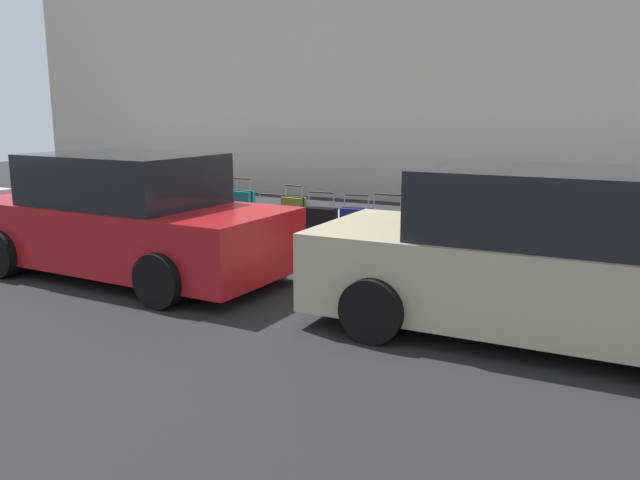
% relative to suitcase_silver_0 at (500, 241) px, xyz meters
% --- Properties ---
extents(ground_plane, '(40.00, 40.00, 0.00)m').
position_rel_suitcase_silver_0_xyz_m(ground_plane, '(3.16, 0.44, -0.46)').
color(ground_plane, black).
extents(sidewalk_curb, '(18.00, 5.00, 0.14)m').
position_rel_suitcase_silver_0_xyz_m(sidewalk_curb, '(3.16, -2.06, -0.39)').
color(sidewalk_curb, gray).
rests_on(sidewalk_curb, ground_plane).
extents(suitcase_silver_0, '(0.41, 0.23, 0.71)m').
position_rel_suitcase_silver_0_xyz_m(suitcase_silver_0, '(0.00, 0.00, 0.00)').
color(suitcase_silver_0, '#9EA0A8').
rests_on(suitcase_silver_0, sidewalk_curb).
extents(suitcase_teal_1, '(0.46, 0.22, 0.90)m').
position_rel_suitcase_silver_0_xyz_m(suitcase_teal_1, '(0.50, -0.12, -0.00)').
color(suitcase_teal_1, '#0F606B').
rests_on(suitcase_teal_1, sidewalk_curb).
extents(suitcase_maroon_2, '(0.51, 0.24, 0.94)m').
position_rel_suitcase_silver_0_xyz_m(suitcase_maroon_2, '(1.05, -0.12, 0.04)').
color(suitcase_maroon_2, maroon).
rests_on(suitcase_maroon_2, sidewalk_curb).
extents(suitcase_red_3, '(0.49, 0.19, 0.89)m').
position_rel_suitcase_silver_0_xyz_m(suitcase_red_3, '(1.62, 0.03, -0.01)').
color(suitcase_red_3, red).
rests_on(suitcase_red_3, sidewalk_curb).
extents(suitcase_navy_4, '(0.46, 0.28, 0.84)m').
position_rel_suitcase_silver_0_xyz_m(suitcase_navy_4, '(2.15, -0.09, -0.01)').
color(suitcase_navy_4, navy).
rests_on(suitcase_navy_4, sidewalk_curb).
extents(suitcase_black_5, '(0.48, 0.24, 0.86)m').
position_rel_suitcase_silver_0_xyz_m(suitcase_black_5, '(2.69, 0.02, -0.02)').
color(suitcase_black_5, black).
rests_on(suitcase_black_5, sidewalk_curb).
extents(suitcase_olive_6, '(0.38, 0.22, 0.94)m').
position_rel_suitcase_silver_0_xyz_m(suitcase_olive_6, '(3.18, -0.01, 0.05)').
color(suitcase_olive_6, '#59601E').
rests_on(suitcase_olive_6, sidewalk_curb).
extents(suitcase_silver_7, '(0.48, 0.26, 0.75)m').
position_rel_suitcase_silver_0_xyz_m(suitcase_silver_7, '(3.67, -0.13, -0.05)').
color(suitcase_silver_7, '#9EA0A8').
rests_on(suitcase_silver_7, sidewalk_curb).
extents(suitcase_teal_8, '(0.51, 0.23, 0.99)m').
position_rel_suitcase_silver_0_xyz_m(suitcase_teal_8, '(4.22, -0.06, 0.06)').
color(suitcase_teal_8, '#0F606B').
rests_on(suitcase_teal_8, sidewalk_curb).
extents(suitcase_maroon_9, '(0.37, 0.24, 0.86)m').
position_rel_suitcase_silver_0_xyz_m(suitcase_maroon_9, '(4.73, 0.01, -0.04)').
color(suitcase_maroon_9, maroon).
rests_on(suitcase_maroon_9, sidewalk_curb).
extents(fire_hydrant, '(0.39, 0.21, 0.72)m').
position_rel_suitcase_silver_0_xyz_m(fire_hydrant, '(5.42, -0.05, 0.05)').
color(fire_hydrant, '#D89E0C').
rests_on(fire_hydrant, sidewalk_curb).
extents(bollard_post, '(0.14, 0.14, 0.75)m').
position_rel_suitcase_silver_0_xyz_m(bollard_post, '(6.12, 0.10, 0.05)').
color(bollard_post, brown).
rests_on(bollard_post, sidewalk_curb).
extents(parked_car_beige_0, '(4.64, 2.14, 1.66)m').
position_rel_suitcase_silver_0_xyz_m(parked_car_beige_0, '(-0.87, 2.25, 0.31)').
color(parked_car_beige_0, tan).
rests_on(parked_car_beige_0, ground_plane).
extents(parked_car_red_1, '(4.63, 2.20, 1.65)m').
position_rel_suitcase_silver_0_xyz_m(parked_car_red_1, '(4.51, 2.25, 0.30)').
color(parked_car_red_1, '#AD1619').
rests_on(parked_car_red_1, ground_plane).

